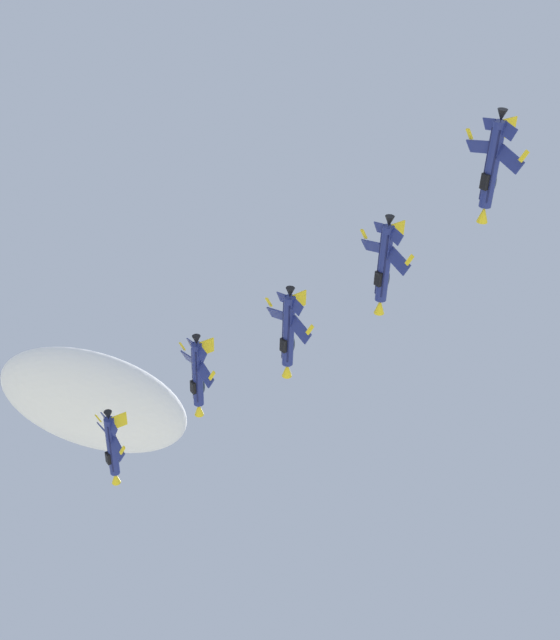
% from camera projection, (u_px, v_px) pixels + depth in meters
% --- Properties ---
extents(cloud_high_distant, '(40.28, 21.52, 16.98)m').
position_uv_depth(cloud_high_distant, '(96.00, 401.00, 164.35)').
color(cloud_high_distant, white).
extents(fighter_jet_lead, '(8.27, 15.29, 8.31)m').
position_uv_depth(fighter_jet_lead, '(112.00, 448.00, 130.30)').
color(fighter_jet_lead, navy).
extents(fighter_jet_left_wing, '(8.27, 15.29, 8.30)m').
position_uv_depth(fighter_jet_left_wing, '(198.00, 376.00, 125.32)').
color(fighter_jet_left_wing, navy).
extents(fighter_jet_right_wing, '(8.54, 15.29, 7.85)m').
position_uv_depth(fighter_jet_right_wing, '(289.00, 333.00, 116.11)').
color(fighter_jet_right_wing, navy).
extents(fighter_jet_left_outer, '(8.36, 15.29, 8.16)m').
position_uv_depth(fighter_jet_left_outer, '(384.00, 266.00, 111.44)').
color(fighter_jet_left_outer, navy).
extents(fighter_jet_right_outer, '(8.23, 15.29, 8.36)m').
position_uv_depth(fighter_jet_right_outer, '(492.00, 167.00, 103.17)').
color(fighter_jet_right_outer, navy).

